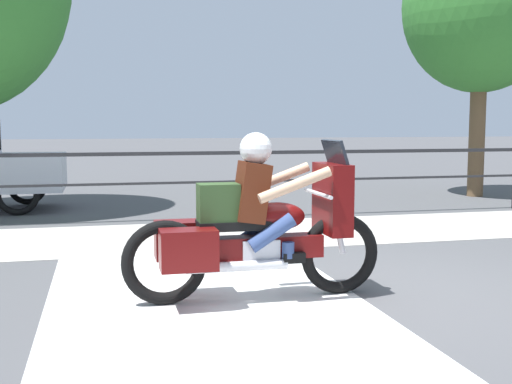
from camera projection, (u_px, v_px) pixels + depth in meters
ground_plane at (362, 294)px, 5.99m from camera, size 120.00×120.00×0.00m
sidewalk_band at (269, 233)px, 9.27m from camera, size 44.00×2.40×0.01m
crosswalk_band at (211, 310)px, 5.45m from camera, size 2.78×6.00×0.01m
fence_railing at (246, 165)px, 10.66m from camera, size 36.00×0.05×1.13m
motorcycle at (255, 225)px, 5.74m from camera, size 2.38×0.76×1.51m
tree_behind_sign at (482, 7)px, 13.52m from camera, size 3.31×3.31×5.86m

